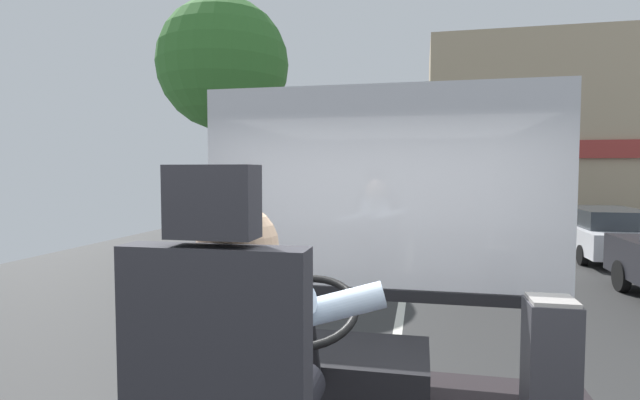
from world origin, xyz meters
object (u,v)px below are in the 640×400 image
bus_driver (246,364)px  parked_car_white (603,232)px  fare_box (550,372)px  steering_console (326,380)px

bus_driver → parked_car_white: bearing=67.4°
parked_car_white → fare_box: bearing=-109.6°
steering_console → fare_box: (1.13, -0.01, 0.15)m
fare_box → parked_car_white: bearing=70.4°
bus_driver → fare_box: (1.13, 1.20, -0.42)m
bus_driver → fare_box: bus_driver is taller
bus_driver → steering_console: bearing=90.0°
steering_console → parked_car_white: (4.84, 10.44, -0.34)m
fare_box → parked_car_white: 11.09m
steering_console → fare_box: 1.14m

